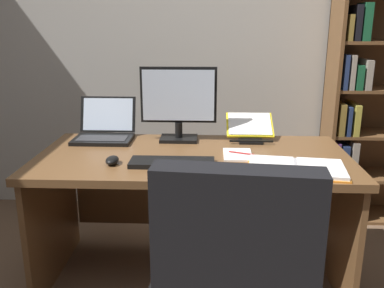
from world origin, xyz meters
name	(u,v)px	position (x,y,z in m)	size (l,w,h in m)	color
wall_back	(215,42)	(0.00, 1.92, 1.28)	(4.87, 0.12, 2.57)	#B2ADA3
desk	(194,184)	(-0.12, 0.91, 0.55)	(1.67, 0.81, 0.75)	brown
bookshelf	(381,92)	(1.17, 1.69, 0.95)	(0.92, 0.33, 1.95)	brown
monitor	(179,104)	(-0.22, 1.11, 0.96)	(0.45, 0.16, 0.44)	black
laptop	(105,131)	(-0.67, 1.12, 0.80)	(0.34, 0.32, 0.24)	black
keyboard	(172,163)	(-0.22, 0.65, 0.76)	(0.42, 0.15, 0.02)	black
computer_mouse	(112,160)	(-0.52, 0.65, 0.77)	(0.06, 0.10, 0.04)	black
reading_stand_with_book	(250,127)	(0.21, 1.17, 0.81)	(0.28, 0.26, 0.14)	black
open_binder	(296,168)	(0.39, 0.60, 0.76)	(0.50, 0.34, 0.02)	orange
notepad	(238,155)	(0.12, 0.82, 0.75)	(0.15, 0.21, 0.01)	white
pen	(241,153)	(0.14, 0.82, 0.76)	(0.01, 0.01, 0.14)	maroon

